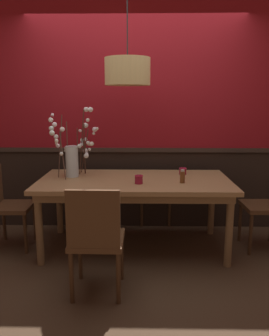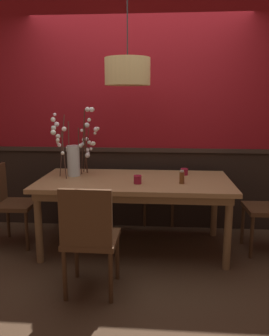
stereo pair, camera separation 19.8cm
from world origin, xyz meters
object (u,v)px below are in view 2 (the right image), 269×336
chair_head_west_end (9,200)px  candle_holder_nearer_center (138,179)px  dining_table (134,187)px  pendant_lamp (128,72)px  candle_holder_nearer_edge (184,172)px  vase_with_blossoms (74,154)px  chair_far_side_right (159,183)px  chair_near_side_left (90,235)px  condiment_bottle (182,177)px

chair_head_west_end → candle_holder_nearer_center: 1.45m
dining_table → pendant_lamp: pendant_lamp is taller
candle_holder_nearer_center → candle_holder_nearer_edge: 0.64m
dining_table → candle_holder_nearer_edge: (0.53, 0.24, 0.12)m
dining_table → vase_with_blossoms: bearing=169.3°
vase_with_blossoms → candle_holder_nearer_edge: (1.18, 0.12, -0.20)m
dining_table → chair_far_side_right: (0.25, 0.89, -0.17)m
dining_table → chair_far_side_right: chair_far_side_right is taller
chair_near_side_left → chair_head_west_end: (-1.07, 0.91, -0.01)m
candle_holder_nearer_edge → chair_near_side_left: bearing=-125.0°
vase_with_blossoms → condiment_bottle: 1.17m
pendant_lamp → candle_holder_nearer_edge: bearing=22.3°
chair_head_west_end → vase_with_blossoms: 0.87m
dining_table → condiment_bottle: condiment_bottle is taller
candle_holder_nearer_edge → condiment_bottle: condiment_bottle is taller
chair_far_side_right → candle_holder_nearer_center: 1.13m
candle_holder_nearer_center → chair_far_side_right: bearing=79.3°
vase_with_blossoms → candle_holder_nearer_edge: 1.20m
pendant_lamp → condiment_bottle: bearing=-14.6°
dining_table → chair_far_side_right: 0.94m
vase_with_blossoms → condiment_bottle: bearing=-13.2°
chair_far_side_right → condiment_bottle: 1.10m
candle_holder_nearer_center → candle_holder_nearer_edge: candle_holder_nearer_center is taller
dining_table → candle_holder_nearer_center: (0.05, -0.18, 0.12)m
candle_holder_nearer_center → candle_holder_nearer_edge: (0.48, 0.43, -0.01)m
chair_far_side_right → vase_with_blossoms: 1.28m
dining_table → vase_with_blossoms: size_ratio=2.69×
candle_holder_nearer_edge → pendant_lamp: bearing=-157.7°
chair_head_west_end → candle_holder_nearer_edge: size_ratio=10.57×
dining_table → candle_holder_nearer_edge: 0.59m
dining_table → candle_holder_nearer_center: bearing=-76.1°
vase_with_blossoms → pendant_lamp: (0.59, -0.12, 0.83)m
vase_with_blossoms → candle_holder_nearer_edge: vase_with_blossoms is taller
candle_holder_nearer_center → pendant_lamp: pendant_lamp is taller
chair_near_side_left → candle_holder_nearer_edge: size_ratio=11.07×
chair_far_side_right → condiment_bottle: size_ratio=6.63×
dining_table → chair_far_side_right: size_ratio=2.23×
dining_table → chair_near_side_left: size_ratio=2.15×
chair_near_side_left → chair_head_west_end: chair_near_side_left is taller
pendant_lamp → chair_far_side_right: bearing=70.4°
chair_head_west_end → vase_with_blossoms: size_ratio=1.19×
chair_far_side_right → candle_holder_nearer_edge: 0.76m
chair_near_side_left → vase_with_blossoms: 1.20m
chair_far_side_right → candle_holder_nearer_center: chair_far_side_right is taller
dining_table → condiment_bottle: bearing=-16.6°
dining_table → candle_holder_nearer_edge: size_ratio=23.78×
chair_near_side_left → vase_with_blossoms: vase_with_blossoms is taller
vase_with_blossoms → chair_head_west_end: bearing=-170.1°
chair_head_west_end → pendant_lamp: bearing=-0.1°
candle_holder_nearer_center → candle_holder_nearer_edge: bearing=41.6°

